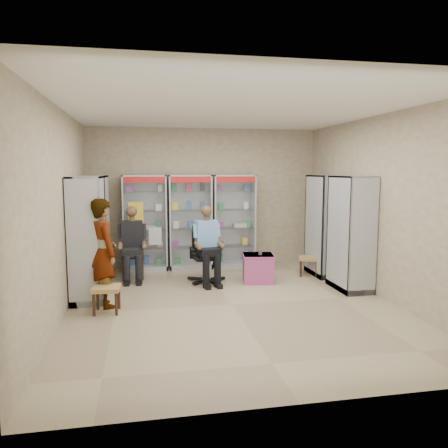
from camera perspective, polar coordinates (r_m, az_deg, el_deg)
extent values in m
plane|color=tan|center=(6.97, 1.04, -10.47)|extent=(6.00, 6.00, 0.00)
cube|color=#C2B590|center=(9.62, -2.59, 3.47)|extent=(5.00, 0.02, 3.00)
cube|color=#C2B590|center=(3.81, 10.35, -2.07)|extent=(5.00, 0.02, 3.00)
cube|color=#C2B590|center=(6.63, -20.59, 1.43)|extent=(0.02, 6.00, 3.00)
cube|color=#C2B590|center=(7.59, 19.89, 2.11)|extent=(0.02, 6.00, 3.00)
cube|color=white|center=(6.71, 1.10, 14.77)|extent=(5.00, 6.00, 0.02)
cube|color=#B3B6BA|center=(9.30, -10.29, 0.14)|extent=(0.90, 0.50, 2.00)
cube|color=#B8BCC0|center=(9.36, -4.46, 0.28)|extent=(0.90, 0.50, 2.00)
cube|color=#B9BDC1|center=(9.51, 1.24, 0.40)|extent=(0.90, 0.50, 2.00)
cube|color=#AAAEB2|center=(8.93, 13.05, -0.20)|extent=(0.90, 0.50, 2.00)
cube|color=silver|center=(7.95, 16.24, -1.18)|extent=(0.90, 0.50, 2.00)
cube|color=silver|center=(8.42, -16.57, -0.74)|extent=(0.90, 0.50, 2.00)
cube|color=#BABBC2|center=(7.34, -17.42, -1.88)|extent=(0.90, 0.50, 2.00)
cube|color=#331F13|center=(8.66, -11.82, -3.94)|extent=(0.42, 0.42, 0.94)
cube|color=black|center=(8.22, -2.38, -3.92)|extent=(0.65, 0.65, 1.07)
cube|color=#9D3F6C|center=(8.29, 4.47, -5.76)|extent=(0.63, 0.61, 0.53)
cylinder|color=#561307|center=(8.20, 4.75, -3.66)|extent=(0.07, 0.07, 0.10)
cube|color=olive|center=(8.94, 10.98, -5.42)|extent=(0.49, 0.49, 0.38)
cube|color=#A17D43|center=(6.78, -15.07, -9.48)|extent=(0.42, 0.42, 0.39)
imported|color=gray|center=(6.95, -15.45, -3.65)|extent=(0.61, 0.72, 1.68)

